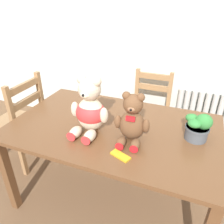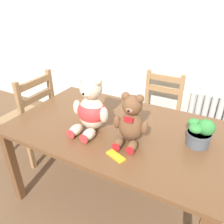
{
  "view_description": "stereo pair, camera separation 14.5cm",
  "coord_description": "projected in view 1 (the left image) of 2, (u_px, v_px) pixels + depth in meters",
  "views": [
    {
      "loc": [
        0.49,
        -0.82,
        1.59
      ],
      "look_at": [
        0.03,
        0.37,
        0.9
      ],
      "focal_mm": 35.0,
      "sensor_mm": 36.0,
      "label": 1
    },
    {
      "loc": [
        0.63,
        -0.76,
        1.59
      ],
      "look_at": [
        0.03,
        0.37,
        0.9
      ],
      "focal_mm": 35.0,
      "sensor_mm": 36.0,
      "label": 2
    }
  ],
  "objects": [
    {
      "name": "wooden_chair_side",
      "position": [
        19.0,
        122.0,
        2.18
      ],
      "size": [
        0.45,
        0.43,
        0.94
      ],
      "rotation": [
        0.0,
        0.0,
        1.57
      ],
      "color": "#997047",
      "rests_on": "ground_plane"
    },
    {
      "name": "wooden_chair_behind",
      "position": [
        148.0,
        113.0,
        2.39
      ],
      "size": [
        0.4,
        0.44,
        0.87
      ],
      "rotation": [
        0.0,
        0.0,
        3.14
      ],
      "color": "#997047",
      "rests_on": "ground_plane"
    },
    {
      "name": "teddy_bear_left",
      "position": [
        90.0,
        110.0,
        1.5
      ],
      "size": [
        0.28,
        0.29,
        0.41
      ],
      "rotation": [
        0.0,
        0.0,
        3.12
      ],
      "color": "beige",
      "rests_on": "dining_table"
    },
    {
      "name": "dining_table",
      "position": [
        114.0,
        135.0,
        1.67
      ],
      "size": [
        1.53,
        0.94,
        0.72
      ],
      "color": "brown",
      "rests_on": "ground_plane"
    },
    {
      "name": "chocolate_bar",
      "position": [
        120.0,
        156.0,
        1.32
      ],
      "size": [
        0.14,
        0.09,
        0.01
      ],
      "primitive_type": "cube",
      "rotation": [
        0.0,
        0.0,
        -0.37
      ],
      "color": "gold",
      "rests_on": "dining_table"
    },
    {
      "name": "radiator",
      "position": [
        203.0,
        122.0,
        2.48
      ],
      "size": [
        0.64,
        0.1,
        0.66
      ],
      "color": "beige",
      "rests_on": "ground_plane"
    },
    {
      "name": "wall_back",
      "position": [
        153.0,
        25.0,
        2.28
      ],
      "size": [
        8.0,
        0.04,
        2.6
      ],
      "primitive_type": "cube",
      "color": "silver",
      "rests_on": "ground_plane"
    },
    {
      "name": "potted_plant",
      "position": [
        198.0,
        127.0,
        1.44
      ],
      "size": [
        0.17,
        0.16,
        0.19
      ],
      "color": "#4C5156",
      "rests_on": "dining_table"
    },
    {
      "name": "teddy_bear_right",
      "position": [
        132.0,
        121.0,
        1.41
      ],
      "size": [
        0.24,
        0.24,
        0.34
      ],
      "rotation": [
        0.0,
        0.0,
        3.23
      ],
      "color": "brown",
      "rests_on": "dining_table"
    }
  ]
}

